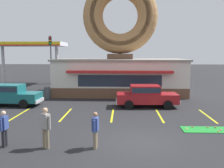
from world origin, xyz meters
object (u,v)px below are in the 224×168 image
Objects in this scene: pedestrian_blue_sweater_man at (95,129)px; trash_bin at (47,93)px; car_teal at (10,94)px; golf_ball at (202,130)px; pedestrian_clipboard_woman at (4,127)px; pedestrian_hooded_kid at (45,126)px; car_red at (146,95)px; traffic_light_pole at (51,55)px.

pedestrian_blue_sweater_man is 1.58× the size of trash_bin.
golf_ball is at bearing -25.85° from car_teal.
golf_ball is at bearing 15.91° from pedestrian_clipboard_woman.
trash_bin is at bearing 59.69° from car_teal.
pedestrian_hooded_kid is (-2.06, -0.07, 0.11)m from pedestrian_blue_sweater_man.
car_red reaches higher than trash_bin.
car_teal is 1.00× the size of car_red.
golf_ball is 14.08m from trash_bin.
pedestrian_hooded_kid is at bearing -178.05° from pedestrian_blue_sweater_man.
pedestrian_clipboard_woman is at bearing 179.72° from pedestrian_blue_sweater_man.
pedestrian_clipboard_woman is (-3.84, 0.02, 0.01)m from pedestrian_blue_sweater_man.
car_teal is at bearing 130.42° from pedestrian_blue_sweater_man.
pedestrian_hooded_kid reaches higher than car_teal.
golf_ball is at bearing 20.22° from pedestrian_hooded_kid.
pedestrian_blue_sweater_man is 0.99× the size of pedestrian_clipboard_woman.
car_teal is 10.17m from pedestrian_hooded_kid.
traffic_light_pole is at bearing 85.97° from car_teal.
car_teal is 3.00× the size of pedestrian_blue_sweater_man.
pedestrian_hooded_kid is (-7.19, -2.65, 0.91)m from golf_ball.
golf_ball is 0.01× the size of car_red.
traffic_light_pole is (-1.24, 5.99, 3.21)m from trash_bin.
golf_ball is 19.65m from traffic_light_pole.
pedestrian_hooded_kid reaches higher than pedestrian_clipboard_woman.
trash_bin is at bearing 105.90° from pedestrian_hooded_kid.
car_red is at bearing 71.51° from pedestrian_blue_sweater_man.
pedestrian_blue_sweater_man reaches higher than trash_bin.
pedestrian_blue_sweater_man is (-5.13, -2.58, 0.79)m from golf_ball.
trash_bin is at bearing 138.77° from golf_ball.
golf_ball is 0.03× the size of pedestrian_clipboard_woman.
pedestrian_clipboard_woman is at bearing 177.15° from pedestrian_hooded_kid.
pedestrian_hooded_kid reaches higher than car_red.
trash_bin is (-8.31, 3.31, -0.37)m from car_red.
pedestrian_hooded_kid is at bearing -159.78° from golf_ball.
traffic_light_pole reaches higher than trash_bin.
pedestrian_hooded_kid reaches higher than golf_ball.
car_teal is at bearing -120.31° from trash_bin.
car_teal is 9.29m from pedestrian_clipboard_woman.
pedestrian_blue_sweater_man is at bearing -49.58° from car_teal.
pedestrian_hooded_kid reaches higher than trash_bin.
pedestrian_clipboard_woman is at bearing -128.17° from car_red.
traffic_light_pole reaches higher than pedestrian_hooded_kid.
car_red reaches higher than golf_ball.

